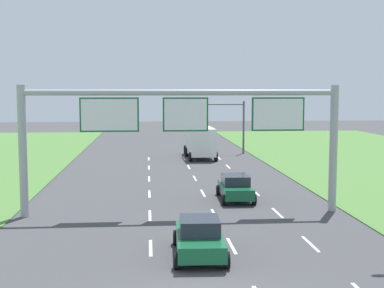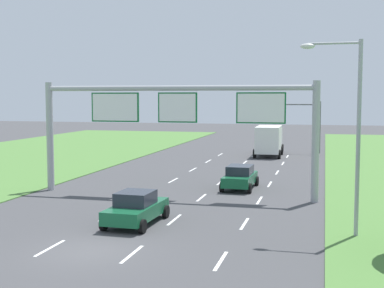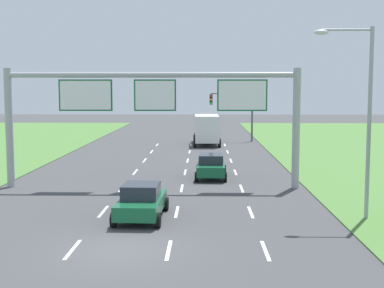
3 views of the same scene
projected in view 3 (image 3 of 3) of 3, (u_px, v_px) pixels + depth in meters
ground_plane at (121, 250)px, 19.38m from camera, size 200.00×200.00×0.00m
lane_dashes_inner_left at (114, 198)px, 28.37m from camera, size 0.14×56.40×0.01m
lane_dashes_inner_right at (180, 199)px, 28.29m from camera, size 0.14×56.40×0.01m
lane_dashes_slip at (246, 199)px, 28.22m from camera, size 0.14×56.40×0.01m
car_near_red at (211, 166)px, 34.82m from camera, size 2.09×4.20×1.55m
car_lead_silver at (141, 201)px, 23.97m from camera, size 2.24×4.37×1.58m
box_truck at (206, 128)px, 55.39m from camera, size 2.80×7.47×3.09m
sign_gantry at (154, 104)px, 31.02m from camera, size 17.24×0.44×7.00m
traffic_light_mast at (234, 106)px, 58.33m from camera, size 4.76×0.49×5.60m
street_lamp at (361, 106)px, 23.41m from camera, size 2.61×0.32×8.50m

